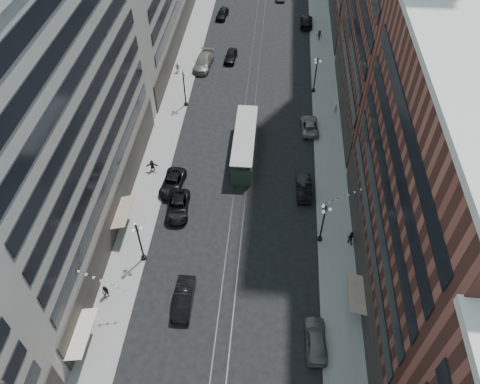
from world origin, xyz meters
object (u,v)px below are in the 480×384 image
(car_8, at_px, (203,62))
(pedestrian_8, at_px, (335,108))
(car_12, at_px, (306,21))
(car_13, at_px, (231,56))
(lamppost_sw_mid, at_px, (184,87))
(pedestrian_6, at_px, (178,68))
(car_4, at_px, (316,340))
(car_9, at_px, (222,13))
(car_2, at_px, (178,207))
(car_10, at_px, (304,187))
(lamppost_se_far, at_px, (323,222))
(car_11, at_px, (309,126))
(pedestrian_9, at_px, (319,35))
(pedestrian_2, at_px, (106,292))
(streetcar, at_px, (244,145))
(pedestrian_7, at_px, (351,237))
(car_5, at_px, (184,299))
(lamppost_sw_far, at_px, (140,241))
(lamppost_se_mid, at_px, (316,74))
(car_7, at_px, (172,183))
(pedestrian_5, at_px, (152,166))

(car_8, xyz_separation_m, pedestrian_8, (20.08, -10.77, 0.19))
(car_12, distance_m, car_13, 17.83)
(lamppost_sw_mid, xyz_separation_m, pedestrian_6, (-2.64, 8.44, -2.17))
(car_4, height_order, car_9, car_4)
(car_2, xyz_separation_m, car_10, (14.31, 4.23, 0.07))
(lamppost_se_far, distance_m, car_11, 19.19)
(lamppost_sw_mid, height_order, pedestrian_8, lamppost_sw_mid)
(pedestrian_9, bearing_deg, pedestrian_2, -94.39)
(car_12, height_order, pedestrian_8, pedestrian_8)
(car_11, bearing_deg, car_12, -93.41)
(streetcar, distance_m, pedestrian_7, 18.31)
(car_8, bearing_deg, car_5, -79.33)
(car_12, relative_size, pedestrian_7, 3.05)
(lamppost_sw_mid, distance_m, car_8, 10.78)
(lamppost_sw_far, xyz_separation_m, lamppost_se_mid, (18.40, 32.00, 0.00))
(lamppost_sw_mid, xyz_separation_m, car_13, (5.22, 12.92, -2.36))
(car_9, height_order, pedestrian_7, pedestrian_7)
(lamppost_se_mid, relative_size, car_5, 1.11)
(lamppost_sw_far, xyz_separation_m, streetcar, (9.20, 17.36, -1.58))
(car_13, bearing_deg, car_7, -92.84)
(car_10, bearing_deg, car_9, -73.12)
(car_7, xyz_separation_m, car_13, (4.12, 29.32, 0.02))
(streetcar, relative_size, car_7, 2.30)
(car_7, height_order, pedestrian_7, pedestrian_7)
(pedestrian_6, height_order, pedestrian_7, pedestrian_7)
(lamppost_sw_mid, relative_size, lamppost_se_mid, 1.00)
(car_8, xyz_separation_m, car_13, (4.10, 2.43, -0.15))
(car_9, height_order, pedestrian_8, pedestrian_8)
(car_2, relative_size, car_11, 1.07)
(car_9, xyz_separation_m, pedestrian_8, (18.97, -27.81, 0.33))
(car_7, relative_size, pedestrian_5, 3.25)
(car_4, bearing_deg, car_12, -92.55)
(car_11, xyz_separation_m, pedestrian_7, (3.99, -19.13, 0.32))
(lamppost_sw_mid, xyz_separation_m, pedestrian_7, (21.59, -23.12, -2.09))
(lamppost_se_mid, relative_size, pedestrian_2, 3.48)
(pedestrian_5, bearing_deg, car_11, 19.80)
(lamppost_se_mid, distance_m, streetcar, 17.37)
(car_4, relative_size, car_7, 0.93)
(pedestrian_2, height_order, car_12, pedestrian_2)
(pedestrian_8, bearing_deg, car_2, 10.29)
(car_11, relative_size, pedestrian_8, 2.64)
(car_8, bearing_deg, car_4, -64.71)
(pedestrian_6, bearing_deg, car_9, -92.37)
(lamppost_sw_far, distance_m, pedestrian_5, 13.48)
(lamppost_se_far, relative_size, car_7, 1.07)
(lamppost_sw_mid, distance_m, streetcar, 13.42)
(lamppost_se_far, distance_m, car_12, 48.82)
(car_2, relative_size, pedestrian_8, 2.84)
(pedestrian_2, distance_m, pedestrian_5, 17.92)
(lamppost_sw_far, relative_size, car_5, 1.11)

